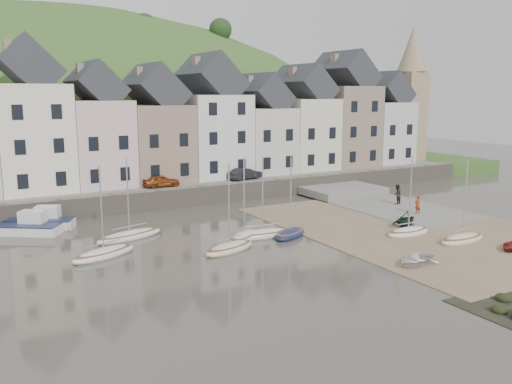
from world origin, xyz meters
TOP-DOWN VIEW (x-y plane):
  - ground at (0.00, 0.00)m, footprint 160.00×160.00m
  - quay_land at (0.00, 32.00)m, footprint 90.00×30.00m
  - quay_street at (0.00, 20.50)m, footprint 70.00×7.00m
  - seawall at (0.00, 17.00)m, footprint 70.00×1.20m
  - beach at (11.00, 0.00)m, footprint 18.00×26.00m
  - slipway at (15.00, 8.00)m, footprint 8.00×18.00m
  - hillside at (-5.00, 60.00)m, footprint 134.40×84.00m
  - townhouse_terrace at (1.76, 24.00)m, footprint 61.05×8.00m
  - church_spire at (34.55, 24.00)m, footprint 4.00×4.00m
  - sailboat_0 at (-9.69, 8.07)m, footprint 5.69×2.96m
  - sailboat_1 at (-12.51, 4.43)m, footprint 5.01×3.16m
  - sailboat_2 at (-4.69, 1.46)m, footprint 4.57×2.79m
  - sailboat_3 at (-2.39, 3.55)m, footprint 4.21×3.73m
  - sailboat_4 at (-0.86, 3.48)m, footprint 5.13×1.94m
  - sailboat_5 at (1.03, 2.57)m, footprint 3.96×3.07m
  - sailboat_6 at (9.19, -1.46)m, footprint 3.99×1.54m
  - sailboat_7 at (11.15, -4.86)m, footprint 4.35×1.71m
  - motorboat_0 at (-16.15, 13.44)m, footprint 5.42×4.41m
  - motorboat_2 at (-14.90, 14.76)m, footprint 5.55×3.91m
  - rowboat_white at (4.20, -7.00)m, footprint 3.45×2.80m
  - rowboat_green at (10.71, 0.39)m, footprint 2.86×2.60m
  - person_red at (14.92, 3.16)m, footprint 0.64×0.44m
  - person_dark at (16.38, 7.23)m, footprint 1.11×0.97m
  - car_left at (-3.01, 19.50)m, footprint 3.61×1.56m
  - car_right at (6.34, 19.50)m, footprint 4.02×1.99m

SIDE VIEW (x-z plane):
  - hillside at x=-5.00m, z-range -59.99..24.01m
  - ground at x=0.00m, z-range 0.00..0.00m
  - beach at x=11.00m, z-range 0.00..0.06m
  - slipway at x=15.00m, z-range 0.00..0.12m
  - sailboat_0 at x=-9.69m, z-range -2.90..3.42m
  - sailboat_4 at x=-0.86m, z-range -2.90..3.42m
  - sailboat_1 at x=-12.51m, z-range -2.90..3.42m
  - sailboat_2 at x=-4.69m, z-range -2.90..3.42m
  - sailboat_7 at x=11.15m, z-range -2.90..3.42m
  - sailboat_3 at x=-2.39m, z-range -2.89..3.43m
  - sailboat_6 at x=9.19m, z-range -2.89..3.43m
  - sailboat_5 at x=1.03m, z-range -2.89..3.43m
  - rowboat_white at x=4.20m, z-range 0.06..0.69m
  - motorboat_2 at x=-14.90m, z-range -0.27..1.43m
  - motorboat_0 at x=-16.15m, z-range -0.27..1.43m
  - rowboat_green at x=10.71m, z-range 0.06..1.36m
  - quay_land at x=0.00m, z-range 0.00..1.50m
  - seawall at x=0.00m, z-range 0.00..1.80m
  - person_red at x=14.92m, z-range 0.12..1.83m
  - person_dark at x=16.38m, z-range 0.12..2.04m
  - quay_street at x=0.00m, z-range 1.50..1.60m
  - car_left at x=-3.01m, z-range 1.60..2.81m
  - car_right at x=6.34m, z-range 1.60..2.87m
  - townhouse_terrace at x=1.76m, z-range 0.36..14.29m
  - church_spire at x=34.55m, z-range 2.06..20.06m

